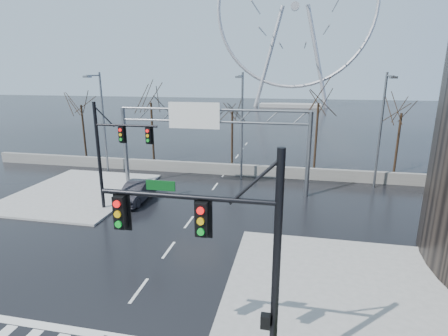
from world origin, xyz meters
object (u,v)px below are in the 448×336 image
(signal_mast_near, at_px, (231,249))
(signal_mast_far, at_px, (112,147))
(sign_gantry, at_px, (208,131))
(car, at_px, (136,192))
(ferris_wheel, at_px, (295,13))

(signal_mast_near, xyz_separation_m, signal_mast_far, (-11.01, 13.00, -0.04))
(signal_mast_far, distance_m, sign_gantry, 8.14)
(signal_mast_far, bearing_deg, car, 74.89)
(signal_mast_near, xyz_separation_m, ferris_wheel, (-0.14, 99.04, 21.26))
(signal_mast_near, relative_size, car, 1.68)
(signal_mast_far, relative_size, sign_gantry, 0.49)
(sign_gantry, distance_m, car, 7.65)
(signal_mast_far, relative_size, car, 1.68)
(signal_mast_far, distance_m, car, 4.61)
(signal_mast_far, xyz_separation_m, ferris_wheel, (10.87, 86.04, 21.30))
(signal_mast_near, bearing_deg, car, 124.61)
(signal_mast_far, height_order, car, signal_mast_far)
(signal_mast_near, distance_m, ferris_wheel, 101.29)
(signal_mast_far, xyz_separation_m, sign_gantry, (5.49, 6.00, 0.35))
(signal_mast_near, distance_m, sign_gantry, 19.79)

